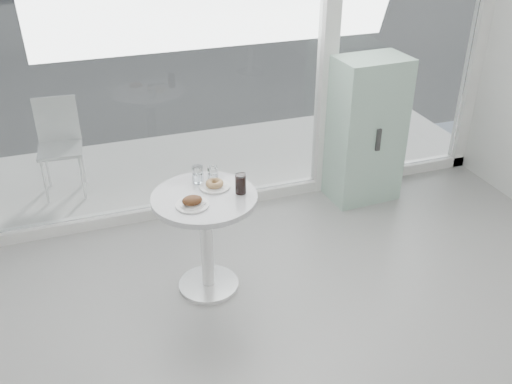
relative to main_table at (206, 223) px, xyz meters
name	(u,v)px	position (x,y,z in m)	size (l,w,h in m)	color
storefront	(235,12)	(0.57, 1.10, 1.16)	(5.00, 0.14, 3.00)	white
main_table	(206,223)	(0.00, 0.00, 0.00)	(0.72, 0.72, 0.77)	white
patio_deck	(208,163)	(0.50, 1.90, -0.53)	(5.60, 1.60, 0.05)	silver
mint_cabinet	(366,131)	(1.70, 0.84, 0.11)	(0.63, 0.44, 1.32)	#9AC5AC
patio_chair	(59,140)	(-0.90, 1.78, 0.00)	(0.41, 0.41, 0.88)	white
plate_fritter	(193,202)	(-0.10, -0.10, 0.25)	(0.22, 0.22, 0.07)	white
plate_donut	(215,185)	(0.10, 0.09, 0.24)	(0.21, 0.21, 0.05)	white
water_tumbler_a	(198,175)	(0.01, 0.20, 0.27)	(0.08, 0.08, 0.12)	white
water_tumbler_b	(213,176)	(0.11, 0.16, 0.27)	(0.07, 0.07, 0.12)	white
cola_glass	(241,184)	(0.24, -0.04, 0.29)	(0.07, 0.07, 0.14)	white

